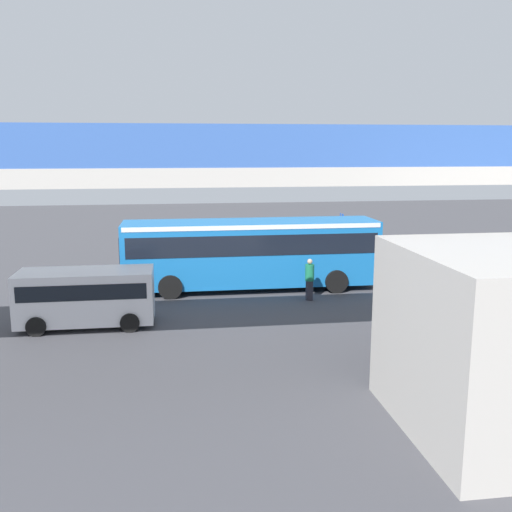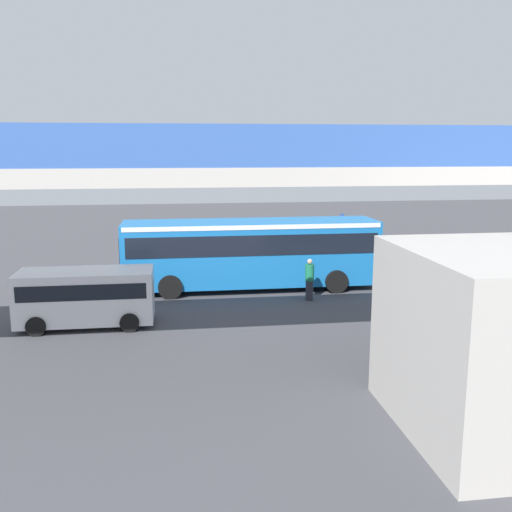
{
  "view_description": "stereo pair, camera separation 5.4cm",
  "coord_description": "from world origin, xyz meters",
  "px_view_note": "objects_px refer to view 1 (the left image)",
  "views": [
    {
      "loc": [
        2.07,
        26.8,
        6.4
      ],
      "look_at": [
        -1.51,
        1.82,
        1.6
      ],
      "focal_mm": 39.99,
      "sensor_mm": 36.0,
      "label": 1
    },
    {
      "loc": [
        2.01,
        26.8,
        6.4
      ],
      "look_at": [
        -1.51,
        1.82,
        1.6
      ],
      "focal_mm": 39.99,
      "sensor_mm": 36.0,
      "label": 2
    }
  ],
  "objects_px": {
    "bicycle_blue": "(427,292)",
    "pedestrian": "(310,280)",
    "city_bus": "(251,249)",
    "parked_van": "(86,294)",
    "traffic_sign": "(341,230)"
  },
  "relations": [
    {
      "from": "bicycle_blue",
      "to": "pedestrian",
      "type": "relative_size",
      "value": 0.99
    },
    {
      "from": "parked_van",
      "to": "pedestrian",
      "type": "xyz_separation_m",
      "value": [
        -8.86,
        -2.33,
        -0.3
      ]
    },
    {
      "from": "bicycle_blue",
      "to": "traffic_sign",
      "type": "distance_m",
      "value": 8.61
    },
    {
      "from": "city_bus",
      "to": "bicycle_blue",
      "type": "xyz_separation_m",
      "value": [
        -7.08,
        3.19,
        -1.51
      ]
    },
    {
      "from": "pedestrian",
      "to": "traffic_sign",
      "type": "xyz_separation_m",
      "value": [
        -3.6,
        -7.51,
        1.0
      ]
    },
    {
      "from": "parked_van",
      "to": "traffic_sign",
      "type": "bearing_deg",
      "value": -141.71
    },
    {
      "from": "pedestrian",
      "to": "traffic_sign",
      "type": "height_order",
      "value": "traffic_sign"
    },
    {
      "from": "bicycle_blue",
      "to": "pedestrian",
      "type": "bearing_deg",
      "value": -10.15
    },
    {
      "from": "city_bus",
      "to": "pedestrian",
      "type": "relative_size",
      "value": 6.44
    },
    {
      "from": "bicycle_blue",
      "to": "city_bus",
      "type": "bearing_deg",
      "value": -24.28
    },
    {
      "from": "city_bus",
      "to": "pedestrian",
      "type": "xyz_separation_m",
      "value": [
        -2.2,
        2.32,
        -1.0
      ]
    },
    {
      "from": "city_bus",
      "to": "traffic_sign",
      "type": "bearing_deg",
      "value": -138.2
    },
    {
      "from": "pedestrian",
      "to": "traffic_sign",
      "type": "distance_m",
      "value": 8.39
    },
    {
      "from": "city_bus",
      "to": "traffic_sign",
      "type": "distance_m",
      "value": 7.78
    },
    {
      "from": "parked_van",
      "to": "traffic_sign",
      "type": "xyz_separation_m",
      "value": [
        -12.46,
        -9.83,
        0.71
      ]
    }
  ]
}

